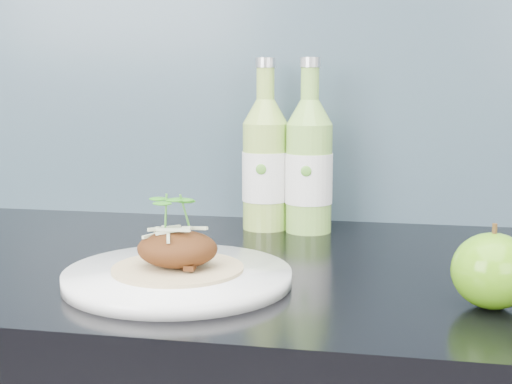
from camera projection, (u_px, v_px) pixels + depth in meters
subway_backsplash at (320, 5)px, 1.14m from camera, size 4.00×0.02×0.70m
dinner_plate at (178, 277)px, 0.82m from camera, size 0.34×0.34×0.02m
pork_taco at (177, 246)px, 0.81m from camera, size 0.15×0.15×0.10m
green_apple at (492, 271)px, 0.73m from camera, size 0.10×0.10×0.09m
cider_bottle_left at (265, 165)px, 1.11m from camera, size 0.09×0.09×0.27m
cider_bottle_right at (309, 167)px, 1.09m from camera, size 0.08×0.08×0.27m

